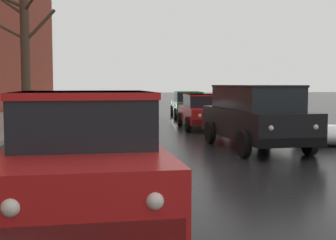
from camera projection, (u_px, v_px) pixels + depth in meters
The scene contains 8 objects.
snow_bank_near_corner_left at pixel (62, 109), 26.12m from camera, with size 2.22×1.09×0.85m.
snow_bank_along_left_kerb at pixel (329, 134), 13.97m from camera, with size 2.37×1.47×0.72m.
snow_bank_near_corner_right at pixel (210, 109), 29.35m from camera, with size 2.97×1.02×0.57m.
bare_tree_mid_block at pixel (24, 49), 17.70m from camera, with size 3.46×1.95×5.99m.
pickup_truck_red_approaching_near_lane at pixel (84, 155), 6.28m from camera, with size 2.27×5.47×1.76m.
suv_black_parked_kerbside_close at pixel (255, 114), 13.11m from camera, with size 2.26×4.79×1.82m.
sedan_red_parked_kerbside_mid at pixel (205, 110), 19.11m from camera, with size 2.11×4.25×1.42m.
sedan_green_parked_far_down_block at pixel (188, 104), 25.23m from camera, with size 2.06×4.53×1.42m.
Camera 1 is at (-1.55, 0.70, 1.85)m, focal length 49.17 mm.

